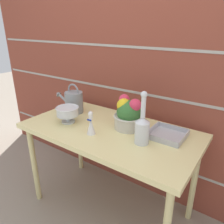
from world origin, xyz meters
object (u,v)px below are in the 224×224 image
crystal_pedestal_bowl (68,112)px  figurine_vase (91,125)px  watering_can (74,102)px  wire_tray (167,135)px  glass_decanter (142,127)px  flower_planter (128,114)px

crystal_pedestal_bowl → figurine_vase: figurine_vase is taller
watering_can → crystal_pedestal_bowl: (0.11, -0.18, -0.01)m
wire_tray → crystal_pedestal_bowl: bearing=-163.1°
watering_can → glass_decanter: glass_decanter is taller
glass_decanter → flower_planter: bearing=142.5°
flower_planter → wire_tray: 0.30m
crystal_pedestal_bowl → glass_decanter: (0.61, 0.04, 0.02)m
crystal_pedestal_bowl → wire_tray: crystal_pedestal_bowl is taller
figurine_vase → wire_tray: (0.44, 0.26, -0.06)m
watering_can → flower_planter: bearing=0.2°
flower_planter → watering_can: bearing=-179.8°
figurine_vase → crystal_pedestal_bowl: bearing=170.2°
watering_can → glass_decanter: bearing=-10.9°
glass_decanter → figurine_vase: 0.36m
watering_can → figurine_vase: 0.44m
figurine_vase → flower_planter: bearing=55.1°
watering_can → wire_tray: watering_can is taller
flower_planter → glass_decanter: size_ratio=0.70×
glass_decanter → figurine_vase: glass_decanter is taller
watering_can → glass_decanter: size_ratio=0.86×
wire_tray → watering_can: bearing=-177.4°
crystal_pedestal_bowl → glass_decanter: 0.61m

